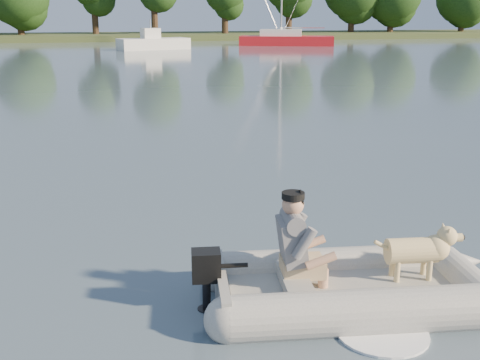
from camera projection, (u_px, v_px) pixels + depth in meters
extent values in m
plane|color=slate|center=(276.00, 297.00, 6.44)|extent=(160.00, 160.00, 0.00)
cube|color=#47512D|center=(119.00, 37.00, 64.64)|extent=(160.00, 12.00, 0.70)
cylinder|color=#332316|center=(21.00, 26.00, 61.62)|extent=(0.70, 0.70, 2.94)
cylinder|color=#332316|center=(95.00, 22.00, 63.66)|extent=(0.70, 0.70, 3.67)
cylinder|color=#332316|center=(155.00, 19.00, 63.16)|extent=(0.70, 0.70, 4.29)
cylinder|color=#332316|center=(225.00, 24.00, 65.14)|extent=(0.70, 0.70, 3.21)
cylinder|color=#332316|center=(289.00, 20.00, 67.16)|extent=(0.70, 0.70, 3.94)
cylinder|color=#332316|center=(351.00, 22.00, 69.04)|extent=(0.70, 0.70, 3.52)
cylinder|color=#332316|center=(390.00, 23.00, 69.86)|extent=(0.70, 0.70, 3.21)
cylinder|color=#332316|center=(461.00, 24.00, 71.49)|extent=(0.70, 0.70, 2.96)
cube|color=red|center=(287.00, 42.00, 53.23)|extent=(8.59, 5.02, 1.03)
cube|color=white|center=(281.00, 33.00, 53.08)|extent=(4.01, 2.93, 0.62)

